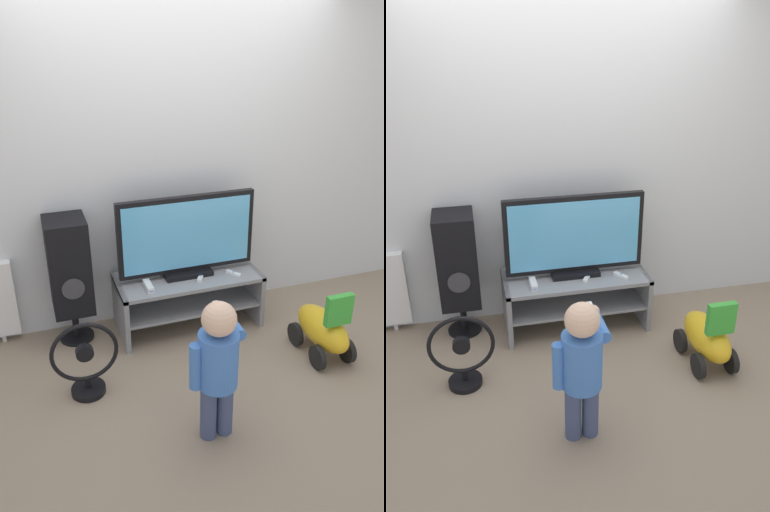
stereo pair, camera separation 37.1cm
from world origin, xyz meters
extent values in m
plane|color=gray|center=(0.00, 0.00, 0.00)|extent=(16.00, 16.00, 0.00)
cube|color=silver|center=(0.00, 0.57, 1.30)|extent=(10.00, 0.06, 2.60)
cube|color=gray|center=(0.00, 0.24, 0.43)|extent=(1.12, 0.49, 0.03)
cube|color=gray|center=(0.00, 0.24, 0.20)|extent=(1.08, 0.45, 0.02)
cube|color=gray|center=(-0.54, 0.24, 0.22)|extent=(0.04, 0.49, 0.45)
cube|color=gray|center=(0.54, 0.24, 0.22)|extent=(0.04, 0.49, 0.45)
cube|color=black|center=(0.00, 0.27, 0.47)|extent=(0.37, 0.20, 0.04)
cube|color=black|center=(0.00, 0.27, 0.79)|extent=(1.07, 0.05, 0.60)
cube|color=#59B2EA|center=(0.00, 0.24, 0.79)|extent=(1.00, 0.01, 0.53)
cube|color=white|center=(-0.34, 0.14, 0.47)|extent=(0.05, 0.16, 0.04)
cube|color=#3F8CE5|center=(-0.34, 0.05, 0.47)|extent=(0.03, 0.00, 0.01)
cube|color=white|center=(0.34, 0.14, 0.46)|extent=(0.10, 0.13, 0.02)
cylinder|color=#337FD8|center=(0.34, 0.14, 0.47)|extent=(0.01, 0.01, 0.00)
cube|color=white|center=(0.08, 0.16, 0.46)|extent=(0.10, 0.13, 0.02)
cylinder|color=#337FD8|center=(0.08, 0.16, 0.47)|extent=(0.01, 0.01, 0.00)
cylinder|color=#3F4C72|center=(-0.28, -0.94, 0.19)|extent=(0.10, 0.10, 0.37)
cylinder|color=#3F4C72|center=(-0.18, -0.94, 0.19)|extent=(0.10, 0.10, 0.37)
cylinder|color=#3F72C6|center=(-0.23, -0.94, 0.54)|extent=(0.23, 0.23, 0.34)
sphere|color=beige|center=(-0.23, -0.94, 0.81)|extent=(0.20, 0.20, 0.20)
cylinder|color=#3F72C6|center=(-0.36, -0.94, 0.53)|extent=(0.07, 0.07, 0.28)
cylinder|color=#3F72C6|center=(-0.10, -0.80, 0.67)|extent=(0.07, 0.28, 0.07)
sphere|color=beige|center=(-0.10, -0.66, 0.67)|extent=(0.09, 0.09, 0.09)
cube|color=white|center=(-0.10, -0.62, 0.67)|extent=(0.03, 0.13, 0.02)
cylinder|color=black|center=(-0.88, 0.35, 0.01)|extent=(0.26, 0.26, 0.02)
cylinder|color=black|center=(-0.88, 0.35, 0.13)|extent=(0.05, 0.05, 0.27)
cube|color=black|center=(-0.88, 0.35, 0.63)|extent=(0.29, 0.33, 0.72)
cylinder|color=#38383D|center=(-0.88, 0.18, 0.52)|extent=(0.16, 0.01, 0.16)
cylinder|color=black|center=(-0.89, -0.32, 0.02)|extent=(0.23, 0.23, 0.04)
cylinder|color=black|center=(-0.89, -0.32, 0.08)|extent=(0.04, 0.04, 0.07)
torus|color=black|center=(-0.89, -0.32, 0.32)|extent=(0.44, 0.03, 0.44)
cylinder|color=black|center=(-0.89, -0.32, 0.32)|extent=(0.12, 0.05, 0.12)
ellipsoid|color=gold|center=(0.80, -0.44, 0.21)|extent=(0.25, 0.56, 0.25)
cube|color=green|center=(0.80, -0.60, 0.45)|extent=(0.20, 0.05, 0.23)
cylinder|color=black|center=(0.68, -0.29, 0.09)|extent=(0.04, 0.18, 0.18)
cylinder|color=black|center=(0.93, -0.29, 0.09)|extent=(0.04, 0.18, 0.18)
cylinder|color=black|center=(0.68, -0.60, 0.09)|extent=(0.04, 0.18, 0.18)
cylinder|color=black|center=(0.93, -0.60, 0.09)|extent=(0.04, 0.18, 0.18)
cube|color=silver|center=(-1.42, 0.50, 0.03)|extent=(0.03, 0.05, 0.06)
camera|label=1|loc=(-1.11, -3.02, 2.25)|focal=35.00mm
camera|label=2|loc=(-0.76, -3.13, 2.25)|focal=35.00mm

